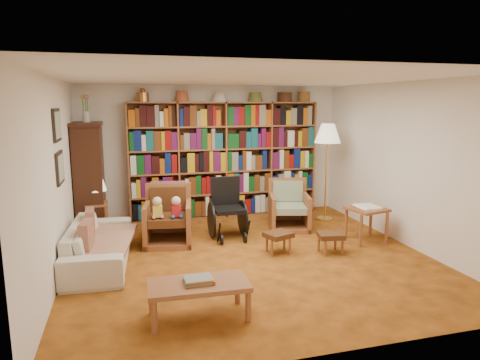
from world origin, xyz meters
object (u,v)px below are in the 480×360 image
object	(u,v)px
armchair_leather	(167,219)
armchair_sage	(287,209)
floor_lamp	(328,137)
side_table_lamp	(97,212)
coffee_table	(199,287)
wheelchair	(227,210)
side_table_papers	(367,213)
footstool_b	(331,237)
sofa	(99,244)
footstool_a	(278,236)

from	to	relation	value
armchair_leather	armchair_sage	bearing A→B (deg)	6.67
armchair_sage	floor_lamp	bearing A→B (deg)	17.95
side_table_lamp	armchair_leather	size ratio (longest dim) A/B	0.58
coffee_table	wheelchair	bearing A→B (deg)	70.30
armchair_leather	coffee_table	bearing A→B (deg)	-88.71
floor_lamp	side_table_papers	xyz separation A→B (m)	(0.04, -1.35, -1.09)
side_table_lamp	coffee_table	size ratio (longest dim) A/B	0.52
footstool_b	floor_lamp	bearing A→B (deg)	66.19
sofa	footstool_b	size ratio (longest dim) A/B	4.62
armchair_sage	wheelchair	xyz separation A→B (m)	(-1.15, -0.24, 0.12)
side_table_lamp	floor_lamp	distance (m)	4.26
side_table_lamp	armchair_leather	distance (m)	1.30
sofa	coffee_table	distance (m)	2.14
footstool_a	coffee_table	bearing A→B (deg)	-132.24
floor_lamp	side_table_lamp	bearing A→B (deg)	177.55
armchair_sage	sofa	bearing A→B (deg)	-162.99
armchair_sage	footstool_b	distance (m)	1.43
side_table_lamp	floor_lamp	world-z (taller)	floor_lamp
armchair_sage	footstool_b	bearing A→B (deg)	-85.07
sofa	footstool_a	xyz separation A→B (m)	(2.51, -0.26, -0.02)
footstool_a	coffee_table	size ratio (longest dim) A/B	0.44
armchair_sage	coffee_table	size ratio (longest dim) A/B	0.83
sofa	footstool_a	size ratio (longest dim) A/B	4.21
footstool_b	coffee_table	xyz separation A→B (m)	(-2.19, -1.39, 0.08)
side_table_lamp	coffee_table	distance (m)	3.47
footstool_b	coffee_table	world-z (taller)	coffee_table
footstool_b	coffee_table	bearing A→B (deg)	-147.59
sofa	wheelchair	bearing A→B (deg)	-66.12
side_table_lamp	floor_lamp	size ratio (longest dim) A/B	0.30
side_table_papers	coffee_table	size ratio (longest dim) A/B	0.60
sofa	side_table_lamp	bearing A→B (deg)	8.02
side_table_papers	footstool_b	world-z (taller)	side_table_papers
armchair_sage	wheelchair	distance (m)	1.18
armchair_sage	floor_lamp	xyz separation A→B (m)	(0.88, 0.28, 1.23)
armchair_sage	footstool_b	world-z (taller)	armchair_sage
footstool_a	footstool_b	bearing A→B (deg)	-15.93
floor_lamp	footstool_a	xyz separation A→B (m)	(-1.49, -1.50, -1.30)
footstool_b	coffee_table	distance (m)	2.60
sofa	coffee_table	size ratio (longest dim) A/B	1.86
side_table_lamp	wheelchair	world-z (taller)	wheelchair
wheelchair	side_table_lamp	bearing A→B (deg)	161.38
floor_lamp	footstool_a	size ratio (longest dim) A/B	3.95
sofa	armchair_leather	bearing A→B (deg)	-50.65
sofa	wheelchair	distance (m)	2.11
armchair_sage	footstool_b	xyz separation A→B (m)	(0.12, -1.42, -0.07)
sofa	coffee_table	xyz separation A→B (m)	(1.05, -1.86, 0.06)
footstool_a	coffee_table	distance (m)	2.16
floor_lamp	sofa	bearing A→B (deg)	-162.78
armchair_leather	armchair_sage	xyz separation A→B (m)	(2.13, 0.25, -0.05)
armchair_sage	wheelchair	size ratio (longest dim) A/B	0.88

